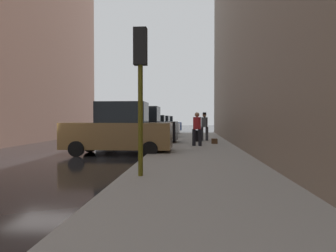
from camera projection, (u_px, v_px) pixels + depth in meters
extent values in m
plane|color=black|center=(44.00, 158.00, 12.81)|extent=(120.00, 120.00, 0.00)
cube|color=gray|center=(198.00, 157.00, 12.39)|extent=(4.00, 40.00, 0.15)
cube|color=brown|center=(118.00, 135.00, 14.01)|extent=(4.60, 1.85, 1.10)
cube|color=black|center=(122.00, 113.00, 13.97)|extent=(2.07, 1.57, 0.90)
cylinder|color=black|center=(90.00, 145.00, 15.04)|extent=(0.64, 0.22, 0.64)
cylinder|color=black|center=(76.00, 149.00, 13.21)|extent=(0.64, 0.22, 0.64)
cylinder|color=black|center=(155.00, 146.00, 14.84)|extent=(0.64, 0.22, 0.64)
cylinder|color=black|center=(150.00, 149.00, 13.00)|extent=(0.64, 0.22, 0.64)
cube|color=black|center=(138.00, 131.00, 19.39)|extent=(4.67, 2.01, 1.10)
cube|color=black|center=(141.00, 114.00, 19.35)|extent=(2.13, 1.64, 0.90)
cylinder|color=black|center=(118.00, 138.00, 20.48)|extent=(0.65, 0.24, 0.64)
cylinder|color=black|center=(109.00, 140.00, 18.65)|extent=(0.65, 0.24, 0.64)
cylinder|color=black|center=(165.00, 138.00, 20.16)|extent=(0.65, 0.24, 0.64)
cylinder|color=black|center=(161.00, 140.00, 18.33)|extent=(0.65, 0.24, 0.64)
cube|color=#193828|center=(150.00, 130.00, 24.84)|extent=(4.23, 1.90, 0.84)
cube|color=black|center=(152.00, 120.00, 24.81)|extent=(1.91, 1.59, 0.70)
cylinder|color=black|center=(134.00, 134.00, 25.84)|extent=(0.64, 0.23, 0.64)
cylinder|color=black|center=(130.00, 135.00, 24.01)|extent=(0.64, 0.23, 0.64)
cylinder|color=black|center=(168.00, 134.00, 25.69)|extent=(0.64, 0.23, 0.64)
cylinder|color=black|center=(167.00, 135.00, 23.85)|extent=(0.64, 0.23, 0.64)
cube|color=#B7BABF|center=(157.00, 128.00, 29.92)|extent=(4.27, 1.99, 0.84)
cube|color=black|center=(159.00, 120.00, 29.88)|extent=(1.95, 1.63, 0.70)
cylinder|color=black|center=(144.00, 131.00, 30.98)|extent=(0.65, 0.24, 0.64)
cylinder|color=black|center=(140.00, 132.00, 29.16)|extent=(0.65, 0.24, 0.64)
cylinder|color=black|center=(172.00, 131.00, 30.69)|extent=(0.65, 0.24, 0.64)
cylinder|color=black|center=(171.00, 132.00, 28.86)|extent=(0.65, 0.24, 0.64)
cube|color=navy|center=(162.00, 126.00, 35.75)|extent=(4.27, 2.00, 0.84)
cube|color=black|center=(164.00, 119.00, 35.73)|extent=(1.95, 1.64, 0.70)
cylinder|color=black|center=(151.00, 129.00, 36.72)|extent=(0.65, 0.24, 0.64)
cylinder|color=black|center=(149.00, 130.00, 34.88)|extent=(0.65, 0.24, 0.64)
cylinder|color=black|center=(175.00, 129.00, 36.64)|extent=(0.65, 0.24, 0.64)
cylinder|color=black|center=(175.00, 130.00, 34.80)|extent=(0.65, 0.24, 0.64)
cylinder|color=red|center=(170.00, 137.00, 19.79)|extent=(0.22, 0.22, 0.55)
sphere|color=red|center=(170.00, 132.00, 19.79)|extent=(0.20, 0.20, 0.20)
cylinder|color=red|center=(167.00, 136.00, 19.80)|extent=(0.10, 0.09, 0.09)
cylinder|color=red|center=(172.00, 137.00, 19.78)|extent=(0.10, 0.09, 0.09)
cylinder|color=#514C0F|center=(140.00, 102.00, 7.96)|extent=(0.12, 0.12, 3.60)
cube|color=black|center=(140.00, 47.00, 7.93)|extent=(0.32, 0.24, 0.90)
sphere|color=red|center=(141.00, 36.00, 8.05)|extent=(0.14, 0.14, 0.14)
sphere|color=yellow|center=(141.00, 48.00, 8.06)|extent=(0.14, 0.14, 0.14)
sphere|color=green|center=(141.00, 59.00, 8.07)|extent=(0.14, 0.14, 0.14)
cylinder|color=#333338|center=(207.00, 134.00, 20.66)|extent=(0.21, 0.21, 0.85)
cylinder|color=#333338|center=(202.00, 134.00, 20.63)|extent=(0.21, 0.21, 0.85)
cylinder|color=#4C5156|center=(204.00, 122.00, 20.63)|extent=(0.46, 0.46, 0.62)
sphere|color=#997051|center=(204.00, 115.00, 20.62)|extent=(0.24, 0.24, 0.24)
cylinder|color=black|center=(204.00, 114.00, 20.61)|extent=(0.34, 0.34, 0.02)
cylinder|color=black|center=(204.00, 113.00, 20.61)|extent=(0.23, 0.23, 0.11)
cylinder|color=black|center=(194.00, 137.00, 16.78)|extent=(0.22, 0.22, 0.85)
cylinder|color=black|center=(200.00, 138.00, 16.68)|extent=(0.22, 0.22, 0.85)
cylinder|color=#A51E23|center=(197.00, 123.00, 16.71)|extent=(0.49, 0.49, 0.62)
sphere|color=#997051|center=(197.00, 115.00, 16.70)|extent=(0.24, 0.24, 0.24)
cube|color=black|center=(198.00, 136.00, 19.94)|extent=(0.45, 0.61, 0.68)
cylinder|color=#333333|center=(198.00, 127.00, 19.93)|extent=(0.02, 0.02, 0.36)
cube|color=#472D19|center=(214.00, 141.00, 18.19)|extent=(0.32, 0.44, 0.28)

